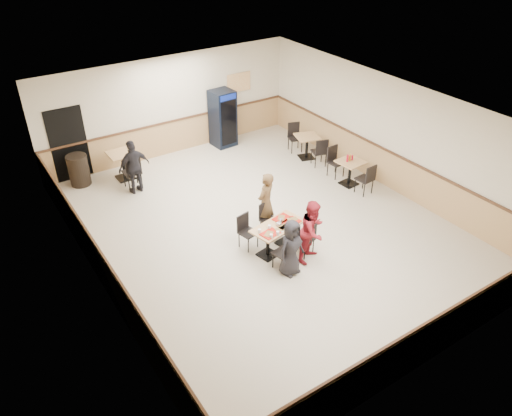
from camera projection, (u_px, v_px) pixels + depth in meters
ground at (263, 227)px, 12.19m from camera, size 10.00×10.00×0.00m
room_shell at (265, 150)px, 14.50m from camera, size 10.00×10.00×10.00m
main_table at (277, 233)px, 11.18m from camera, size 1.33×0.86×0.66m
main_chairs at (276, 235)px, 11.17m from camera, size 1.36×1.64×0.84m
diner_woman_left at (291, 248)px, 10.38m from camera, size 0.70×0.52×1.30m
diner_woman_right at (313, 231)px, 10.76m from camera, size 0.87×0.78×1.46m
diner_man_opposite at (266, 202)px, 11.69m from camera, size 0.65×0.56×1.52m
lone_diner at (134, 167)px, 13.22m from camera, size 0.92×0.46×1.51m
tabletop_clutter at (280, 226)px, 11.02m from camera, size 1.10×0.70×0.12m
side_table_near at (350, 169)px, 13.71m from camera, size 0.71×0.71×0.71m
side_table_near_chair_south at (365, 178)px, 13.32m from camera, size 0.45×0.45×0.90m
side_table_near_chair_north at (336, 162)px, 14.12m from camera, size 0.45×0.45×0.90m
side_table_far at (307, 143)px, 15.09m from camera, size 0.84×0.84×0.72m
side_table_far_chair_south at (319, 151)px, 14.70m from camera, size 0.53×0.53×0.91m
side_table_far_chair_north at (295, 138)px, 15.51m from camera, size 0.53×0.53×0.91m
condiment_caddy at (349, 158)px, 13.55m from camera, size 0.23×0.06×0.20m
back_table at (123, 161)px, 13.97m from camera, size 0.74×0.74×0.80m
back_table_chair_lone at (132, 171)px, 13.54m from camera, size 0.47×0.47×1.01m
pepsi_cooler at (223, 118)px, 15.67m from camera, size 0.72×0.73×1.79m
trash_bin at (79, 170)px, 13.73m from camera, size 0.56×0.56×0.88m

